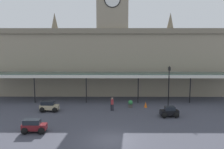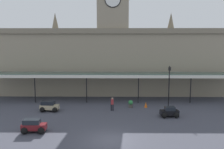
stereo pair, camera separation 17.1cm
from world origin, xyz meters
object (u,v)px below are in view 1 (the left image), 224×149
Objects in this scene: car_black_sedan at (169,112)px; car_beige_estate at (49,107)px; victorian_lamppost at (169,82)px; planter_near_kerb at (130,104)px; car_maroon_estate at (34,127)px; traffic_cone at (146,105)px; pedestrian_beside_cars at (112,104)px.

car_beige_estate is at bearing 171.86° from car_black_sedan.
car_black_sedan is 0.93× the size of car_beige_estate.
planter_near_kerb is (-4.94, -0.11, -2.84)m from victorian_lamppost.
car_black_sedan is 0.39× the size of victorian_lamppost.
victorian_lamppost is 5.70m from planter_near_kerb.
traffic_cone is at bearing 37.29° from car_maroon_estate.
car_black_sedan is 1.27× the size of pedestrian_beside_cars.
planter_near_kerb reaches higher than traffic_cone.
car_beige_estate is 1.36× the size of pedestrian_beside_cars.
traffic_cone is (11.67, 8.88, -0.20)m from car_maroon_estate.
traffic_cone is at bearing 118.47° from car_black_sedan.
car_black_sedan is 4.97m from victorian_lamppost.
victorian_lamppost is 5.65× the size of planter_near_kerb.
car_maroon_estate is at bearing -148.64° from victorian_lamppost.
car_maroon_estate is 2.37× the size of planter_near_kerb.
car_maroon_estate is at bearing -86.49° from car_beige_estate.
car_black_sedan is 14.67m from car_maroon_estate.
car_maroon_estate is at bearing -135.20° from pedestrian_beside_cars.
pedestrian_beside_cars is 0.31× the size of victorian_lamppost.
planter_near_kerb is (-4.15, 3.90, -0.01)m from car_black_sedan.
car_black_sedan is 14.40m from car_beige_estate.
pedestrian_beside_cars is at bearing -159.53° from traffic_cone.
pedestrian_beside_cars is at bearing 2.33° from car_beige_estate.
planter_near_kerb is (2.37, 1.54, -0.42)m from pedestrian_beside_cars.
traffic_cone is (-2.16, 3.98, -0.13)m from car_black_sedan.
planter_near_kerb is (9.67, 8.80, -0.07)m from car_maroon_estate.
car_maroon_estate is at bearing -137.71° from planter_near_kerb.
car_maroon_estate and car_beige_estate have the same top height.
victorian_lamppost is at bearing 1.24° from planter_near_kerb.
pedestrian_beside_cars is 2.26× the size of traffic_cone.
car_maroon_estate is at bearing -160.48° from car_black_sedan.
car_beige_estate reaches higher than car_black_sedan.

